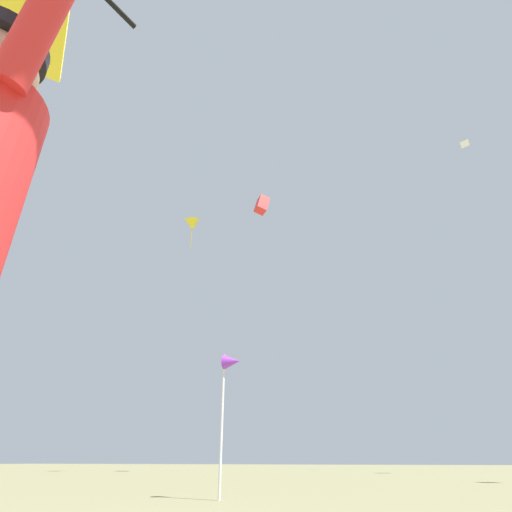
{
  "coord_description": "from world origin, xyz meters",
  "views": [
    {
      "loc": [
        1.32,
        -0.7,
        0.51
      ],
      "look_at": [
        0.38,
        2.15,
        2.06
      ],
      "focal_mm": 27.92,
      "sensor_mm": 36.0,
      "label": 1
    }
  ],
  "objects_px": {
    "distant_kite_white_mid_left": "(465,144)",
    "distant_kite_red_low_left": "(262,205)",
    "marker_flag": "(230,371)",
    "distant_kite_yellow_far_center": "(192,225)"
  },
  "relations": [
    {
      "from": "distant_kite_white_mid_left",
      "to": "marker_flag",
      "type": "height_order",
      "value": "distant_kite_white_mid_left"
    },
    {
      "from": "distant_kite_white_mid_left",
      "to": "marker_flag",
      "type": "bearing_deg",
      "value": -118.18
    },
    {
      "from": "distant_kite_white_mid_left",
      "to": "marker_flag",
      "type": "distance_m",
      "value": 26.8
    },
    {
      "from": "distant_kite_yellow_far_center",
      "to": "distant_kite_white_mid_left",
      "type": "bearing_deg",
      "value": 20.37
    },
    {
      "from": "marker_flag",
      "to": "distant_kite_yellow_far_center",
      "type": "bearing_deg",
      "value": 122.44
    },
    {
      "from": "distant_kite_red_low_left",
      "to": "marker_flag",
      "type": "bearing_deg",
      "value": -75.13
    },
    {
      "from": "distant_kite_white_mid_left",
      "to": "distant_kite_red_low_left",
      "type": "height_order",
      "value": "distant_kite_white_mid_left"
    },
    {
      "from": "distant_kite_yellow_far_center",
      "to": "marker_flag",
      "type": "xyz_separation_m",
      "value": [
        7.28,
        -11.46,
        -10.96
      ]
    },
    {
      "from": "distant_kite_white_mid_left",
      "to": "distant_kite_red_low_left",
      "type": "distance_m",
      "value": 15.01
    },
    {
      "from": "distant_kite_yellow_far_center",
      "to": "distant_kite_red_low_left",
      "type": "bearing_deg",
      "value": 10.56
    }
  ]
}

